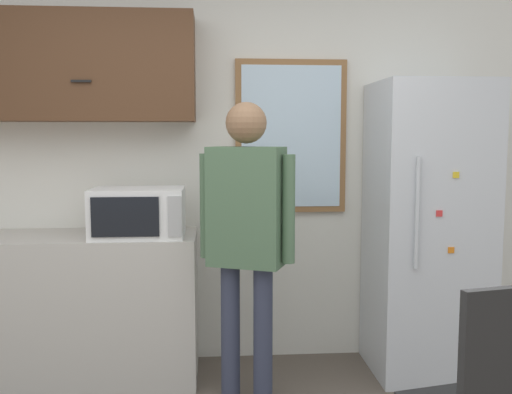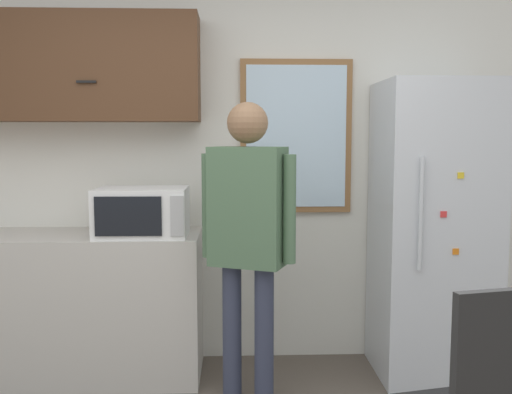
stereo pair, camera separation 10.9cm
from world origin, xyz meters
name	(u,v)px [view 2 (the right image)]	position (x,y,z in m)	size (l,w,h in m)	color
back_wall	(218,165)	(0.00, 2.05, 1.35)	(6.00, 0.06, 2.70)	silver
counter	(36,306)	(-1.16, 1.73, 0.46)	(2.09, 0.59, 0.93)	#BCB7AD
upper_cabinets	(34,68)	(-1.16, 1.87, 1.98)	(2.09, 0.33, 0.68)	#51331E
microwave	(142,212)	(-0.46, 1.65, 1.08)	(0.56, 0.41, 0.30)	white
person	(248,223)	(0.19, 1.32, 1.06)	(0.53, 0.36, 1.73)	#33384C
refrigerator	(433,230)	(1.38, 1.70, 0.94)	(0.70, 0.66, 1.89)	silver
window	(296,137)	(0.53, 2.01, 1.54)	(0.76, 0.05, 1.03)	olive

